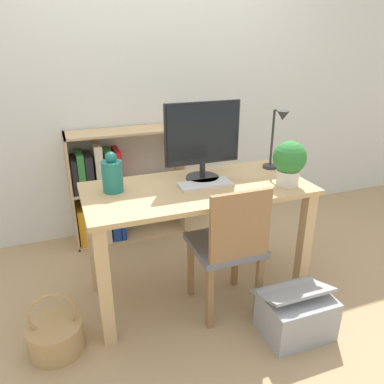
{
  "coord_description": "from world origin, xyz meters",
  "views": [
    {
      "loc": [
        -0.77,
        -1.98,
        1.61
      ],
      "look_at": [
        0.0,
        0.1,
        0.69
      ],
      "focal_mm": 35.0,
      "sensor_mm": 36.0,
      "label": 1
    }
  ],
  "objects_px": {
    "desk_lamp": "(277,134)",
    "basket": "(56,335)",
    "monitor": "(203,137)",
    "vase": "(112,175)",
    "bookshelf": "(108,193)",
    "chair": "(229,245)",
    "potted_plant": "(289,161)",
    "storage_box": "(296,314)",
    "keyboard": "(205,184)"
  },
  "relations": [
    {
      "from": "desk_lamp",
      "to": "basket",
      "type": "bearing_deg",
      "value": -167.98
    },
    {
      "from": "desk_lamp",
      "to": "monitor",
      "type": "bearing_deg",
      "value": 178.23
    },
    {
      "from": "vase",
      "to": "bookshelf",
      "type": "xyz_separation_m",
      "value": [
        0.06,
        0.83,
        -0.45
      ]
    },
    {
      "from": "monitor",
      "to": "bookshelf",
      "type": "distance_m",
      "value": 1.14
    },
    {
      "from": "monitor",
      "to": "desk_lamp",
      "type": "distance_m",
      "value": 0.52
    },
    {
      "from": "monitor",
      "to": "vase",
      "type": "height_order",
      "value": "monitor"
    },
    {
      "from": "bookshelf",
      "to": "chair",
      "type": "bearing_deg",
      "value": -65.49
    },
    {
      "from": "monitor",
      "to": "chair",
      "type": "xyz_separation_m",
      "value": [
        0.03,
        -0.37,
        -0.56
      ]
    },
    {
      "from": "vase",
      "to": "bookshelf",
      "type": "bearing_deg",
      "value": 85.76
    },
    {
      "from": "potted_plant",
      "to": "chair",
      "type": "height_order",
      "value": "potted_plant"
    },
    {
      "from": "desk_lamp",
      "to": "storage_box",
      "type": "xyz_separation_m",
      "value": [
        -0.21,
        -0.67,
        -0.88
      ]
    },
    {
      "from": "monitor",
      "to": "storage_box",
      "type": "height_order",
      "value": "monitor"
    },
    {
      "from": "desk_lamp",
      "to": "storage_box",
      "type": "bearing_deg",
      "value": -107.23
    },
    {
      "from": "bookshelf",
      "to": "storage_box",
      "type": "bearing_deg",
      "value": -61.14
    },
    {
      "from": "bookshelf",
      "to": "potted_plant",
      "type": "bearing_deg",
      "value": -48.56
    },
    {
      "from": "desk_lamp",
      "to": "chair",
      "type": "distance_m",
      "value": 0.81
    },
    {
      "from": "basket",
      "to": "chair",
      "type": "bearing_deg",
      "value": -1.58
    },
    {
      "from": "keyboard",
      "to": "potted_plant",
      "type": "relative_size",
      "value": 1.18
    },
    {
      "from": "monitor",
      "to": "keyboard",
      "type": "height_order",
      "value": "monitor"
    },
    {
      "from": "vase",
      "to": "desk_lamp",
      "type": "bearing_deg",
      "value": -0.19
    },
    {
      "from": "chair",
      "to": "storage_box",
      "type": "height_order",
      "value": "chair"
    },
    {
      "from": "potted_plant",
      "to": "storage_box",
      "type": "xyz_separation_m",
      "value": [
        -0.14,
        -0.41,
        -0.78
      ]
    },
    {
      "from": "basket",
      "to": "potted_plant",
      "type": "bearing_deg",
      "value": 2.45
    },
    {
      "from": "keyboard",
      "to": "bookshelf",
      "type": "bearing_deg",
      "value": 117.61
    },
    {
      "from": "potted_plant",
      "to": "bookshelf",
      "type": "height_order",
      "value": "potted_plant"
    },
    {
      "from": "bookshelf",
      "to": "vase",
      "type": "bearing_deg",
      "value": -94.24
    },
    {
      "from": "desk_lamp",
      "to": "chair",
      "type": "height_order",
      "value": "desk_lamp"
    },
    {
      "from": "vase",
      "to": "basket",
      "type": "height_order",
      "value": "vase"
    },
    {
      "from": "monitor",
      "to": "keyboard",
      "type": "xyz_separation_m",
      "value": [
        -0.03,
        -0.11,
        -0.26
      ]
    },
    {
      "from": "keyboard",
      "to": "bookshelf",
      "type": "xyz_separation_m",
      "value": [
        -0.48,
        0.92,
        -0.35
      ]
    },
    {
      "from": "monitor",
      "to": "desk_lamp",
      "type": "xyz_separation_m",
      "value": [
        0.52,
        -0.02,
        -0.02
      ]
    },
    {
      "from": "bookshelf",
      "to": "basket",
      "type": "height_order",
      "value": "bookshelf"
    },
    {
      "from": "desk_lamp",
      "to": "bookshelf",
      "type": "xyz_separation_m",
      "value": [
        -1.03,
        0.83,
        -0.6
      ]
    },
    {
      "from": "keyboard",
      "to": "bookshelf",
      "type": "height_order",
      "value": "bookshelf"
    },
    {
      "from": "monitor",
      "to": "basket",
      "type": "height_order",
      "value": "monitor"
    },
    {
      "from": "chair",
      "to": "basket",
      "type": "distance_m",
      "value": 1.09
    },
    {
      "from": "vase",
      "to": "bookshelf",
      "type": "height_order",
      "value": "vase"
    },
    {
      "from": "bookshelf",
      "to": "basket",
      "type": "distance_m",
      "value": 1.29
    },
    {
      "from": "chair",
      "to": "desk_lamp",
      "type": "bearing_deg",
      "value": 27.87
    },
    {
      "from": "monitor",
      "to": "basket",
      "type": "xyz_separation_m",
      "value": [
        -0.99,
        -0.34,
        -0.94
      ]
    },
    {
      "from": "basket",
      "to": "storage_box",
      "type": "xyz_separation_m",
      "value": [
        1.31,
        -0.35,
        0.04
      ]
    },
    {
      "from": "chair",
      "to": "basket",
      "type": "height_order",
      "value": "chair"
    },
    {
      "from": "bookshelf",
      "to": "desk_lamp",
      "type": "bearing_deg",
      "value": -38.75
    },
    {
      "from": "keyboard",
      "to": "chair",
      "type": "bearing_deg",
      "value": -77.84
    },
    {
      "from": "chair",
      "to": "storage_box",
      "type": "bearing_deg",
      "value": -55.38
    },
    {
      "from": "keyboard",
      "to": "monitor",
      "type": "bearing_deg",
      "value": 76.72
    },
    {
      "from": "potted_plant",
      "to": "monitor",
      "type": "bearing_deg",
      "value": 148.55
    },
    {
      "from": "desk_lamp",
      "to": "storage_box",
      "type": "height_order",
      "value": "desk_lamp"
    },
    {
      "from": "vase",
      "to": "chair",
      "type": "xyz_separation_m",
      "value": [
        0.6,
        -0.36,
        -0.39
      ]
    },
    {
      "from": "monitor",
      "to": "basket",
      "type": "bearing_deg",
      "value": -161.14
    }
  ]
}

